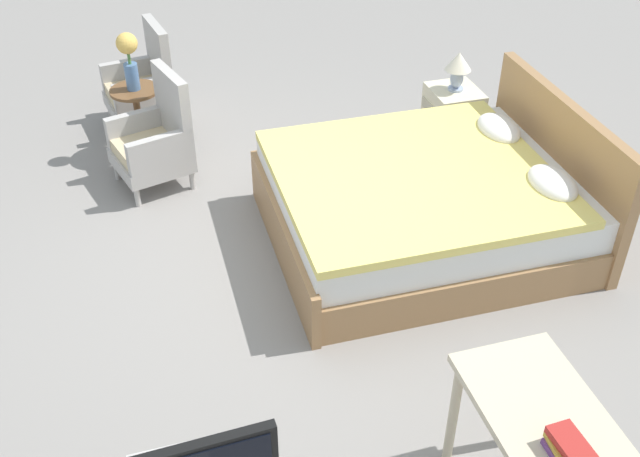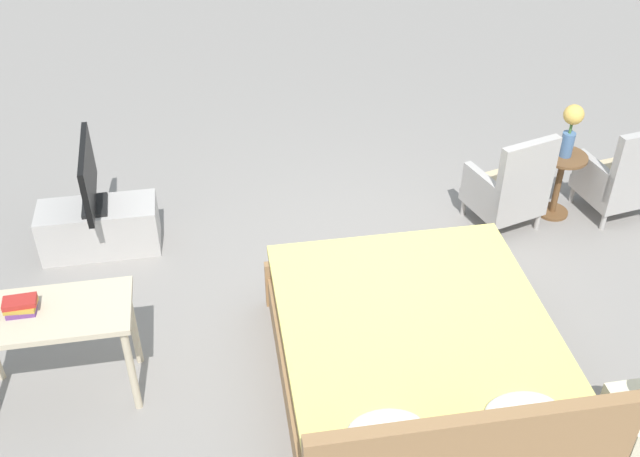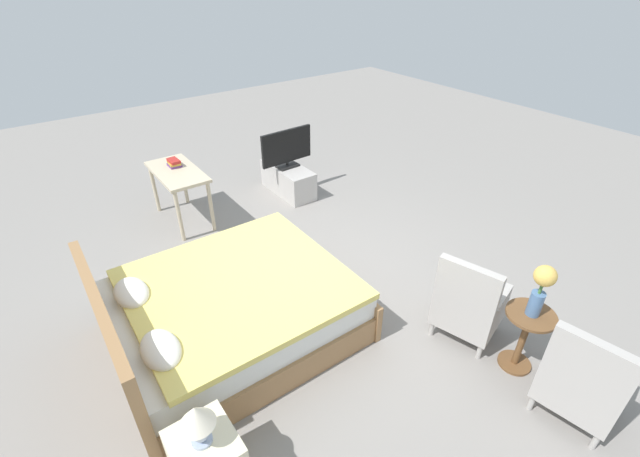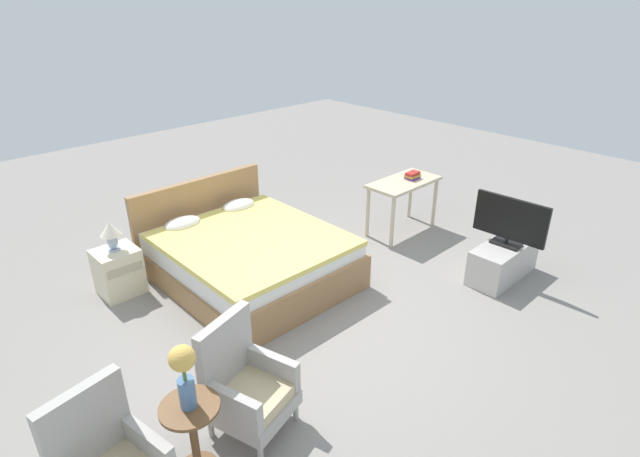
% 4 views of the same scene
% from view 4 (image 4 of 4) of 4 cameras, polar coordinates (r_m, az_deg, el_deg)
% --- Properties ---
extents(ground_plane, '(16.00, 16.00, 0.00)m').
position_cam_4_polar(ground_plane, '(5.29, -0.07, -9.53)').
color(ground_plane, gray).
extents(bed, '(1.80, 2.14, 0.96)m').
position_cam_4_polar(bed, '(5.78, -8.35, -3.05)').
color(bed, '#997047').
rests_on(bed, ground_plane).
extents(armchair_by_window_right, '(0.67, 0.67, 0.92)m').
position_cam_4_polar(armchair_by_window_right, '(3.93, -8.51, -17.43)').
color(armchair_by_window_right, '#ADA8A3').
rests_on(armchair_by_window_right, ground_plane).
extents(side_table, '(0.40, 0.40, 0.60)m').
position_cam_4_polar(side_table, '(3.70, -14.31, -21.50)').
color(side_table, brown).
rests_on(side_table, ground_plane).
extents(flower_vase, '(0.17, 0.17, 0.48)m').
position_cam_4_polar(flower_vase, '(3.35, -15.30, -15.42)').
color(flower_vase, '#4C709E').
rests_on(flower_vase, side_table).
extents(nightstand, '(0.44, 0.41, 0.53)m').
position_cam_4_polar(nightstand, '(5.90, -22.03, -4.57)').
color(nightstand, beige).
rests_on(nightstand, ground_plane).
extents(table_lamp, '(0.22, 0.22, 0.33)m').
position_cam_4_polar(table_lamp, '(5.69, -22.82, -0.39)').
color(table_lamp, '#9EADC6').
rests_on(table_lamp, nightstand).
extents(tv_stand, '(0.96, 0.40, 0.42)m').
position_cam_4_polar(tv_stand, '(6.17, 20.18, -3.45)').
color(tv_stand, '#B7B2AD').
rests_on(tv_stand, ground_plane).
extents(tv_flatscreen, '(0.21, 0.83, 0.56)m').
position_cam_4_polar(tv_flatscreen, '(5.95, 20.91, 0.81)').
color(tv_flatscreen, black).
rests_on(tv_flatscreen, tv_stand).
extents(vanity_desk, '(1.04, 0.52, 0.74)m').
position_cam_4_polar(vanity_desk, '(6.83, 9.51, 4.54)').
color(vanity_desk, beige).
rests_on(vanity_desk, ground_plane).
extents(book_stack, '(0.21, 0.15, 0.09)m').
position_cam_4_polar(book_stack, '(6.87, 10.53, 5.97)').
color(book_stack, '#66387A').
rests_on(book_stack, vanity_desk).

